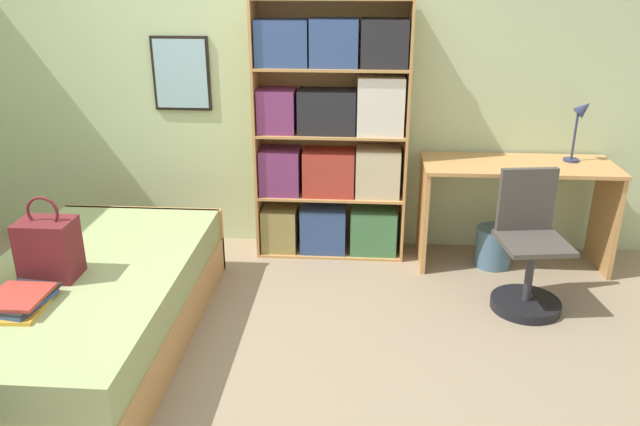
{
  "coord_description": "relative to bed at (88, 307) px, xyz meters",
  "views": [
    {
      "loc": [
        0.84,
        -2.92,
        1.97
      ],
      "look_at": [
        0.62,
        0.2,
        0.75
      ],
      "focal_mm": 35.0,
      "sensor_mm": 36.0,
      "label": 1
    }
  ],
  "objects": [
    {
      "name": "ground_plane",
      "position": [
        0.67,
        -0.02,
        -0.22
      ],
      "size": [
        14.0,
        14.0,
        0.0
      ],
      "primitive_type": "plane",
      "color": "gray"
    },
    {
      "name": "wall_back",
      "position": [
        0.66,
        1.53,
        1.08
      ],
      "size": [
        10.0,
        0.09,
        2.6
      ],
      "color": "beige",
      "rests_on": "ground_plane"
    },
    {
      "name": "bed",
      "position": [
        0.0,
        0.0,
        0.0
      ],
      "size": [
        1.11,
        1.99,
        0.45
      ],
      "color": "tan",
      "rests_on": "ground_plane"
    },
    {
      "name": "handbag",
      "position": [
        -0.12,
        -0.09,
        0.39
      ],
      "size": [
        0.28,
        0.21,
        0.45
      ],
      "color": "maroon",
      "rests_on": "bed"
    },
    {
      "name": "book_stack_on_bed",
      "position": [
        -0.12,
        -0.41,
        0.26
      ],
      "size": [
        0.29,
        0.37,
        0.07
      ],
      "color": "gold",
      "rests_on": "bed"
    },
    {
      "name": "bookcase",
      "position": [
        1.29,
        1.31,
        0.64
      ],
      "size": [
        1.06,
        0.32,
        1.81
      ],
      "color": "tan",
      "rests_on": "ground_plane"
    },
    {
      "name": "desk",
      "position": [
        2.57,
        1.22,
        0.3
      ],
      "size": [
        1.3,
        0.52,
        0.75
      ],
      "color": "tan",
      "rests_on": "ground_plane"
    },
    {
      "name": "desk_lamp",
      "position": [
        2.96,
        1.3,
        0.81
      ],
      "size": [
        0.15,
        0.11,
        0.43
      ],
      "color": "navy",
      "rests_on": "desk"
    },
    {
      "name": "desk_chair",
      "position": [
        2.54,
        0.6,
        0.06
      ],
      "size": [
        0.44,
        0.44,
        0.86
      ],
      "color": "black",
      "rests_on": "ground_plane"
    },
    {
      "name": "waste_bin",
      "position": [
        2.45,
        1.16,
        -0.08
      ],
      "size": [
        0.25,
        0.25,
        0.28
      ],
      "color": "slate",
      "rests_on": "ground_plane"
    }
  ]
}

